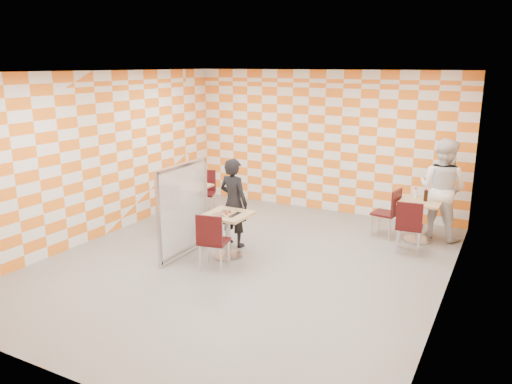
% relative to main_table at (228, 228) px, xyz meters
% --- Properties ---
extents(room_shell, '(7.00, 7.00, 7.00)m').
position_rel_main_table_xyz_m(room_shell, '(0.38, 0.43, 0.99)').
color(room_shell, gray).
rests_on(room_shell, ground).
extents(main_table, '(0.70, 0.70, 0.75)m').
position_rel_main_table_xyz_m(main_table, '(0.00, 0.00, 0.00)').
color(main_table, tan).
rests_on(main_table, ground).
extents(second_table, '(0.70, 0.70, 0.75)m').
position_rel_main_table_xyz_m(second_table, '(2.64, 2.28, 0.00)').
color(second_table, tan).
rests_on(second_table, ground).
extents(empty_table, '(0.70, 0.70, 0.75)m').
position_rel_main_table_xyz_m(empty_table, '(-1.66, 1.30, 0.00)').
color(empty_table, tan).
rests_on(empty_table, ground).
extents(chair_main_front, '(0.50, 0.50, 0.92)m').
position_rel_main_table_xyz_m(chair_main_front, '(0.09, -0.62, 0.04)').
color(chair_main_front, '#360A0C').
rests_on(chair_main_front, ground).
extents(chair_second_front, '(0.46, 0.47, 0.92)m').
position_rel_main_table_xyz_m(chair_second_front, '(2.60, 1.52, 0.04)').
color(chair_second_front, '#360A0C').
rests_on(chair_second_front, ground).
extents(chair_second_side, '(0.49, 0.48, 0.92)m').
position_rel_main_table_xyz_m(chair_second_side, '(2.13, 2.19, 0.04)').
color(chair_second_side, '#360A0C').
rests_on(chair_second_side, ground).
extents(chair_empty_near, '(0.54, 0.55, 0.92)m').
position_rel_main_table_xyz_m(chair_empty_near, '(-1.63, 0.65, 0.04)').
color(chair_empty_near, '#360A0C').
rests_on(chair_empty_near, ground).
extents(chair_empty_far, '(0.55, 0.55, 0.92)m').
position_rel_main_table_xyz_m(chair_empty_far, '(-1.73, 1.93, 0.04)').
color(chair_empty_far, '#360A0C').
rests_on(chair_empty_far, ground).
extents(partition, '(0.08, 1.38, 1.55)m').
position_rel_main_table_xyz_m(partition, '(-0.69, -0.25, 0.28)').
color(partition, white).
rests_on(partition, ground).
extents(man_dark, '(0.62, 0.46, 1.56)m').
position_rel_main_table_xyz_m(man_dark, '(-0.20, 0.52, 0.27)').
color(man_dark, black).
rests_on(man_dark, ground).
extents(man_white, '(1.06, 0.93, 1.84)m').
position_rel_main_table_xyz_m(man_white, '(2.93, 2.68, 0.41)').
color(man_white, white).
rests_on(man_white, ground).
extents(pizza_on_foil, '(0.40, 0.40, 0.04)m').
position_rel_main_table_xyz_m(pizza_on_foil, '(-0.00, -0.02, 0.26)').
color(pizza_on_foil, silver).
rests_on(pizza_on_foil, main_table).
extents(sport_bottle, '(0.06, 0.06, 0.20)m').
position_rel_main_table_xyz_m(sport_bottle, '(2.51, 2.43, 0.33)').
color(sport_bottle, white).
rests_on(sport_bottle, second_table).
extents(soda_bottle, '(0.07, 0.07, 0.23)m').
position_rel_main_table_xyz_m(soda_bottle, '(2.71, 2.29, 0.34)').
color(soda_bottle, black).
rests_on(soda_bottle, second_table).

